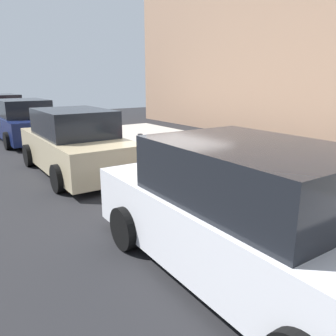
# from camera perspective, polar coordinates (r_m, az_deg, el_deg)

# --- Properties ---
(ground_plane) EXTENTS (40.00, 40.00, 0.00)m
(ground_plane) POSITION_cam_1_polar(r_m,az_deg,el_deg) (8.29, -0.65, -2.06)
(ground_plane) COLOR black
(sidewalk_curb) EXTENTS (18.00, 5.00, 0.14)m
(sidewalk_curb) POSITION_cam_1_polar(r_m,az_deg,el_deg) (9.86, 11.40, 0.82)
(sidewalk_curb) COLOR #ADA89E
(sidewalk_curb) RESTS_ON ground_plane
(suitcase_teal_0) EXTENTS (0.39, 0.27, 0.94)m
(suitcase_teal_0) POSITION_cam_1_polar(r_m,az_deg,el_deg) (6.13, 25.73, -5.32)
(suitcase_teal_0) COLOR #0F606B
(suitcase_teal_0) RESTS_ON sidewalk_curb
(suitcase_maroon_1) EXTENTS (0.38, 0.27, 0.97)m
(suitcase_maroon_1) POSITION_cam_1_polar(r_m,az_deg,el_deg) (6.36, 22.23, -3.64)
(suitcase_maroon_1) COLOR maroon
(suitcase_maroon_1) RESTS_ON sidewalk_curb
(suitcase_black_2) EXTENTS (0.52, 0.30, 1.05)m
(suitcase_black_2) POSITION_cam_1_polar(r_m,az_deg,el_deg) (6.56, 17.86, -2.61)
(suitcase_black_2) COLOR black
(suitcase_black_2) RESTS_ON sidewalk_curb
(suitcase_silver_3) EXTENTS (0.38, 0.24, 1.00)m
(suitcase_silver_3) POSITION_cam_1_polar(r_m,az_deg,el_deg) (6.89, 14.39, -1.92)
(suitcase_silver_3) COLOR #9EA0A8
(suitcase_silver_3) RESTS_ON sidewalk_curb
(suitcase_red_4) EXTENTS (0.50, 0.28, 1.05)m
(suitcase_red_4) POSITION_cam_1_polar(r_m,az_deg,el_deg) (7.27, 11.70, -0.57)
(suitcase_red_4) COLOR red
(suitcase_red_4) RESTS_ON sidewalk_curb
(suitcase_olive_5) EXTENTS (0.44, 0.28, 0.86)m
(suitcase_olive_5) POSITION_cam_1_polar(r_m,az_deg,el_deg) (7.66, 8.75, -0.10)
(suitcase_olive_5) COLOR #59601E
(suitcase_olive_5) RESTS_ON sidewalk_curb
(suitcase_navy_6) EXTENTS (0.51, 0.24, 0.92)m
(suitcase_navy_6) POSITION_cam_1_polar(r_m,az_deg,el_deg) (8.03, 5.82, 0.89)
(suitcase_navy_6) COLOR navy
(suitcase_navy_6) RESTS_ON sidewalk_curb
(suitcase_teal_7) EXTENTS (0.47, 0.27, 0.86)m
(suitcase_teal_7) POSITION_cam_1_polar(r_m,az_deg,el_deg) (8.45, 3.21, 1.55)
(suitcase_teal_7) COLOR #0F606B
(suitcase_teal_7) RESTS_ON sidewalk_curb
(suitcase_maroon_8) EXTENTS (0.47, 0.26, 0.73)m
(suitcase_maroon_8) POSITION_cam_1_polar(r_m,az_deg,el_deg) (8.92, 1.42, 2.32)
(suitcase_maroon_8) COLOR maroon
(suitcase_maroon_8) RESTS_ON sidewalk_curb
(fire_hydrant) EXTENTS (0.39, 0.21, 0.75)m
(fire_hydrant) POSITION_cam_1_polar(r_m,az_deg,el_deg) (9.55, -2.00, 3.52)
(fire_hydrant) COLOR #D89E0C
(fire_hydrant) RESTS_ON sidewalk_curb
(bollard_post) EXTENTS (0.15, 0.15, 0.73)m
(bollard_post) POSITION_cam_1_polar(r_m,az_deg,el_deg) (10.03, -4.78, 3.85)
(bollard_post) COLOR #333338
(bollard_post) RESTS_ON sidewalk_curb
(parked_car_white_0) EXTENTS (4.82, 2.24, 1.72)m
(parked_car_white_0) POSITION_cam_1_polar(r_m,az_deg,el_deg) (4.21, 13.77, -8.18)
(parked_car_white_0) COLOR silver
(parked_car_white_0) RESTS_ON ground_plane
(parked_car_beige_1) EXTENTS (4.55, 2.06, 1.69)m
(parked_car_beige_1) POSITION_cam_1_polar(r_m,az_deg,el_deg) (9.15, -15.74, 4.07)
(parked_car_beige_1) COLOR tan
(parked_car_beige_1) RESTS_ON ground_plane
(parked_car_navy_2) EXTENTS (4.54, 2.10, 1.68)m
(parked_car_navy_2) POSITION_cam_1_polar(r_m,az_deg,el_deg) (14.66, -23.54, 7.28)
(parked_car_navy_2) COLOR #141E4C
(parked_car_navy_2) RESTS_ON ground_plane
(parked_car_red_3) EXTENTS (4.73, 2.17, 1.70)m
(parked_car_red_3) POSITION_cam_1_polar(r_m,az_deg,el_deg) (19.82, -26.85, 8.63)
(parked_car_red_3) COLOR #AD1619
(parked_car_red_3) RESTS_ON ground_plane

